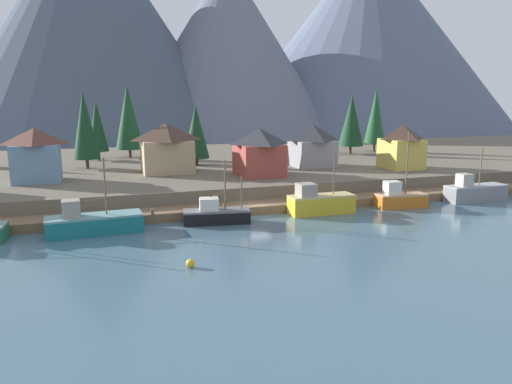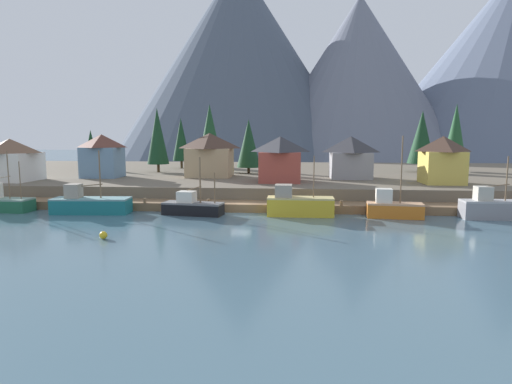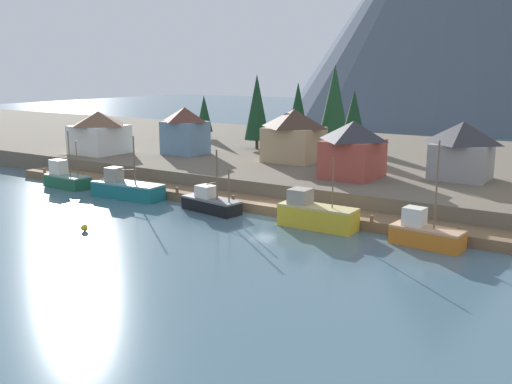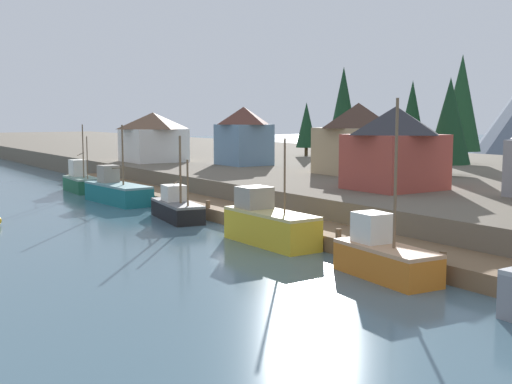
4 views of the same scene
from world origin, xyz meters
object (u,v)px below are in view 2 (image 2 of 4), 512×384
(house_white, at_px, (11,159))
(conifer_mid_left, at_px, (181,139))
(conifer_back_left, at_px, (210,132))
(conifer_back_right, at_px, (422,137))
(conifer_near_right, at_px, (455,133))
(fishing_boat_black, at_px, (192,207))
(house_grey, at_px, (351,157))
(fishing_boat_teal, at_px, (90,204))
(fishing_boat_green, at_px, (3,202))
(fishing_boat_yellow, at_px, (298,205))
(fishing_boat_orange, at_px, (393,208))
(channel_buoy, at_px, (103,235))
(house_yellow, at_px, (442,159))
(conifer_centre, at_px, (91,147))
(conifer_mid_right, at_px, (158,136))
(house_tan, at_px, (210,154))
(conifer_near_left, at_px, (249,143))
(house_blue, at_px, (102,155))
(house_red, at_px, (280,159))
(fishing_boat_grey, at_px, (499,208))

(house_white, xyz_separation_m, conifer_mid_left, (18.98, 27.04, 2.73))
(conifer_back_left, distance_m, conifer_back_right, 41.89)
(conifer_near_right, bearing_deg, fishing_boat_black, -139.21)
(house_grey, bearing_deg, fishing_boat_teal, -148.37)
(fishing_boat_green, bearing_deg, fishing_boat_yellow, 3.32)
(fishing_boat_orange, bearing_deg, fishing_boat_teal, -174.07)
(conifer_near_right, bearing_deg, channel_buoy, -133.92)
(house_yellow, height_order, conifer_back_left, conifer_back_left)
(fishing_boat_teal, distance_m, house_white, 22.10)
(fishing_boat_green, xyz_separation_m, fishing_boat_black, (23.71, -0.21, -0.16))
(conifer_centre, height_order, channel_buoy, conifer_centre)
(fishing_boat_black, xyz_separation_m, house_white, (-30.34, 12.06, 4.75))
(conifer_back_left, relative_size, conifer_back_right, 1.17)
(fishing_boat_black, height_order, conifer_mid_right, conifer_mid_right)
(fishing_boat_green, distance_m, house_yellow, 58.26)
(house_white, height_order, house_tan, house_tan)
(house_white, height_order, conifer_back_left, conifer_back_left)
(conifer_near_left, height_order, conifer_near_right, conifer_near_right)
(channel_buoy, bearing_deg, house_white, 135.36)
(conifer_back_right, bearing_deg, conifer_back_left, 169.20)
(conifer_back_left, bearing_deg, fishing_boat_green, -113.25)
(conifer_mid_right, height_order, channel_buoy, conifer_mid_right)
(fishing_boat_teal, distance_m, fishing_boat_black, 12.47)
(fishing_boat_black, xyz_separation_m, channel_buoy, (-5.19, -12.78, -0.62))
(house_blue, xyz_separation_m, conifer_centre, (-10.09, 17.41, 0.98))
(conifer_mid_right, bearing_deg, conifer_near_left, -3.17)
(house_yellow, distance_m, conifer_near_right, 24.66)
(house_grey, height_order, conifer_near_left, conifer_near_left)
(fishing_boat_orange, distance_m, house_yellow, 17.29)
(fishing_boat_yellow, bearing_deg, conifer_mid_right, 131.67)
(conifer_back_right, height_order, channel_buoy, conifer_back_right)
(fishing_boat_yellow, bearing_deg, conifer_centre, 139.38)
(conifer_mid_right, bearing_deg, fishing_boat_orange, -38.48)
(house_yellow, relative_size, house_red, 0.95)
(house_tan, height_order, conifer_near_left, conifer_near_left)
(fishing_boat_teal, bearing_deg, fishing_boat_green, 174.81)
(fishing_boat_grey, xyz_separation_m, conifer_mid_left, (-46.15, 38.66, 7.25))
(fishing_boat_green, height_order, house_blue, house_blue)
(fishing_boat_teal, xyz_separation_m, fishing_boat_grey, (47.26, 0.53, 0.11))
(house_blue, bearing_deg, conifer_mid_right, 60.18)
(house_white, relative_size, conifer_near_right, 0.57)
(fishing_boat_black, bearing_deg, fishing_boat_green, -171.55)
(conifer_back_right, xyz_separation_m, conifer_centre, (-64.51, 2.24, -1.94))
(conifer_back_right, bearing_deg, house_blue, -164.42)
(fishing_boat_orange, distance_m, conifer_back_left, 51.40)
(fishing_boat_teal, relative_size, conifer_near_right, 0.73)
(fishing_boat_yellow, height_order, conifer_mid_right, conifer_mid_right)
(house_red, bearing_deg, conifer_near_right, 34.06)
(house_yellow, xyz_separation_m, conifer_near_left, (-28.99, 14.36, 1.94))
(house_white, bearing_deg, channel_buoy, -44.64)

